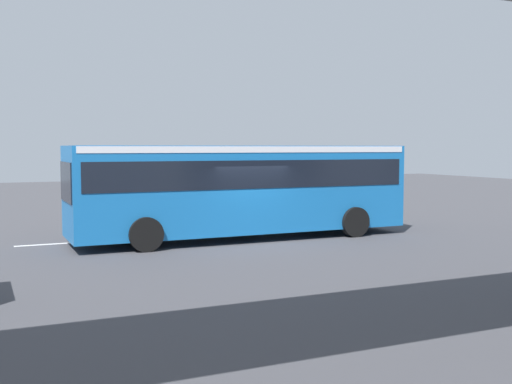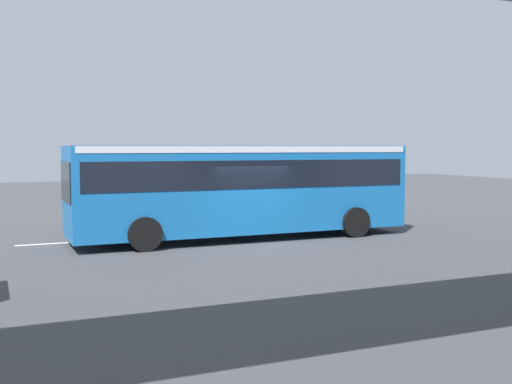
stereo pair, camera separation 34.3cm
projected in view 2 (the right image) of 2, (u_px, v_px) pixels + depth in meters
The scene contains 7 objects.
ground at pixel (248, 243), 19.98m from camera, with size 80.00×80.00×0.00m, color #424247.
city_bus at pixel (243, 183), 20.82m from camera, with size 11.54×2.85×3.15m.
pedestrian at pixel (237, 203), 24.47m from camera, with size 0.38×0.38×1.79m.
lane_dash_leftmost at pixel (364, 225), 24.54m from camera, with size 2.00×0.20×0.01m, color silver.
lane_dash_left at pixel (273, 230), 22.94m from camera, with size 2.00×0.20×0.01m, color silver.
lane_dash_centre at pixel (169, 237), 21.35m from camera, with size 2.00×0.20×0.01m, color silver.
lane_dash_right at pixel (48, 244), 19.75m from camera, with size 2.00×0.20×0.01m, color silver.
Camera 2 is at (7.69, 18.26, 3.10)m, focal length 43.17 mm.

